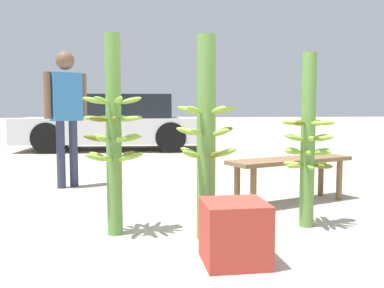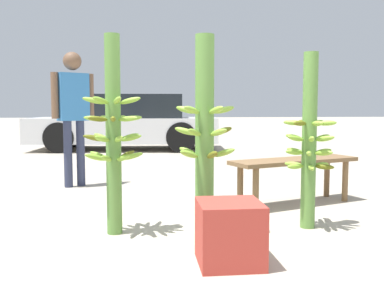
{
  "view_description": "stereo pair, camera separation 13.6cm",
  "coord_description": "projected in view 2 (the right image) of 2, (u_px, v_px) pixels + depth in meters",
  "views": [
    {
      "loc": [
        -0.61,
        -2.83,
        0.98
      ],
      "look_at": [
        -0.1,
        0.57,
        0.69
      ],
      "focal_mm": 40.0,
      "sensor_mm": 36.0,
      "label": 1
    },
    {
      "loc": [
        -0.48,
        -2.84,
        0.98
      ],
      "look_at": [
        -0.1,
        0.57,
        0.69
      ],
      "focal_mm": 40.0,
      "sensor_mm": 36.0,
      "label": 2
    }
  ],
  "objects": [
    {
      "name": "produce_crate",
      "position": [
        230.0,
        233.0,
        2.68
      ],
      "size": [
        0.39,
        0.39,
        0.39
      ],
      "color": "#B2382D",
      "rests_on": "ground_plane"
    },
    {
      "name": "banana_stalk_right",
      "position": [
        309.0,
        142.0,
        3.44
      ],
      "size": [
        0.42,
        0.42,
        1.42
      ],
      "color": "#5B8C3D",
      "rests_on": "ground_plane"
    },
    {
      "name": "banana_stalk_left",
      "position": [
        113.0,
        134.0,
        3.27
      ],
      "size": [
        0.46,
        0.46,
        1.53
      ],
      "color": "#5B8C3D",
      "rests_on": "ground_plane"
    },
    {
      "name": "banana_stalk_center",
      "position": [
        205.0,
        137.0,
        3.14
      ],
      "size": [
        0.46,
        0.46,
        1.51
      ],
      "color": "#5B8C3D",
      "rests_on": "ground_plane"
    },
    {
      "name": "parked_car",
      "position": [
        127.0,
        123.0,
        10.0
      ],
      "size": [
        4.36,
        1.99,
        1.27
      ],
      "rotation": [
        0.0,
        0.0,
        1.5
      ],
      "color": "silver",
      "rests_on": "ground_plane"
    },
    {
      "name": "vendor_person",
      "position": [
        73.0,
        105.0,
        5.24
      ],
      "size": [
        0.51,
        0.35,
        1.65
      ],
      "rotation": [
        0.0,
        0.0,
        0.54
      ],
      "color": "#2D334C",
      "rests_on": "ground_plane"
    },
    {
      "name": "market_bench",
      "position": [
        295.0,
        166.0,
        4.32
      ],
      "size": [
        1.42,
        0.82,
        0.46
      ],
      "rotation": [
        0.0,
        0.0,
        0.36
      ],
      "color": "brown",
      "rests_on": "ground_plane"
    },
    {
      "name": "ground_plane",
      "position": [
        216.0,
        250.0,
        2.95
      ],
      "size": [
        80.0,
        80.0,
        0.0
      ],
      "primitive_type": "plane",
      "color": "#A89E8C"
    }
  ]
}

